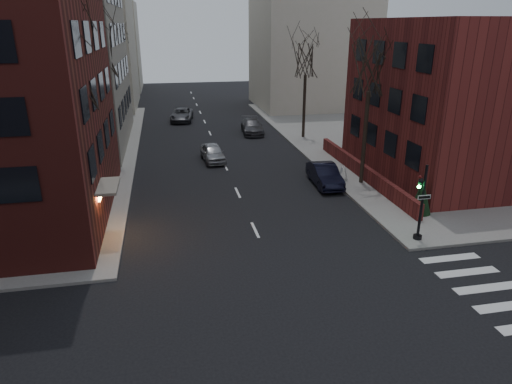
# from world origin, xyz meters

# --- Properties ---
(sidewalk_far_right) EXTENTS (44.00, 44.00, 0.15)m
(sidewalk_far_right) POSITION_xyz_m (29.00, 30.00, 0.07)
(sidewalk_far_right) COLOR gray
(sidewalk_far_right) RESTS_ON ground
(building_right_brick) EXTENTS (12.00, 14.00, 11.00)m
(building_right_brick) POSITION_xyz_m (16.50, 19.00, 5.50)
(building_right_brick) COLOR maroon
(building_right_brick) RESTS_ON ground
(low_wall_right) EXTENTS (0.35, 16.00, 1.00)m
(low_wall_right) POSITION_xyz_m (9.30, 19.00, 0.65)
(low_wall_right) COLOR maroon
(low_wall_right) RESTS_ON sidewalk_far_right
(building_distant_la) EXTENTS (14.00, 16.00, 18.00)m
(building_distant_la) POSITION_xyz_m (-15.00, 55.00, 9.00)
(building_distant_la) COLOR beige
(building_distant_la) RESTS_ON ground
(building_distant_ra) EXTENTS (14.00, 14.00, 16.00)m
(building_distant_ra) POSITION_xyz_m (15.00, 50.00, 8.00)
(building_distant_ra) COLOR beige
(building_distant_ra) RESTS_ON ground
(building_distant_lb) EXTENTS (10.00, 12.00, 14.00)m
(building_distant_lb) POSITION_xyz_m (-13.00, 72.00, 7.00)
(building_distant_lb) COLOR beige
(building_distant_lb) RESTS_ON ground
(traffic_signal) EXTENTS (0.76, 0.44, 4.00)m
(traffic_signal) POSITION_xyz_m (7.94, 8.99, 1.91)
(traffic_signal) COLOR black
(traffic_signal) RESTS_ON sidewalk_far_right
(tree_left_a) EXTENTS (4.18, 4.18, 10.26)m
(tree_left_a) POSITION_xyz_m (-8.80, 14.00, 8.47)
(tree_left_a) COLOR #2D231C
(tree_left_a) RESTS_ON sidewalk_far_left
(tree_left_b) EXTENTS (4.40, 4.40, 10.80)m
(tree_left_b) POSITION_xyz_m (-8.80, 26.00, 8.91)
(tree_left_b) COLOR #2D231C
(tree_left_b) RESTS_ON sidewalk_far_left
(tree_left_c) EXTENTS (3.96, 3.96, 9.72)m
(tree_left_c) POSITION_xyz_m (-8.80, 40.00, 8.03)
(tree_left_c) COLOR #2D231C
(tree_left_c) RESTS_ON sidewalk_far_left
(tree_right_a) EXTENTS (3.96, 3.96, 9.72)m
(tree_right_a) POSITION_xyz_m (8.80, 18.00, 8.03)
(tree_right_a) COLOR #2D231C
(tree_right_a) RESTS_ON sidewalk_far_right
(tree_right_b) EXTENTS (3.74, 3.74, 9.18)m
(tree_right_b) POSITION_xyz_m (8.80, 32.00, 7.59)
(tree_right_b) COLOR #2D231C
(tree_right_b) RESTS_ON sidewalk_far_right
(streetlamp_near) EXTENTS (0.36, 0.36, 6.28)m
(streetlamp_near) POSITION_xyz_m (-8.20, 22.00, 4.24)
(streetlamp_near) COLOR black
(streetlamp_near) RESTS_ON sidewalk_far_left
(streetlamp_far) EXTENTS (0.36, 0.36, 6.28)m
(streetlamp_far) POSITION_xyz_m (-8.20, 42.00, 4.24)
(streetlamp_far) COLOR black
(streetlamp_far) RESTS_ON sidewalk_far_left
(parked_sedan) EXTENTS (1.78, 4.61, 1.50)m
(parked_sedan) POSITION_xyz_m (6.20, 18.33, 0.75)
(parked_sedan) COLOR black
(parked_sedan) RESTS_ON ground
(car_lane_silver) EXTENTS (1.99, 4.26, 1.41)m
(car_lane_silver) POSITION_xyz_m (-0.80, 25.83, 0.70)
(car_lane_silver) COLOR gray
(car_lane_silver) RESTS_ON ground
(car_lane_gray) EXTENTS (2.36, 5.12, 1.45)m
(car_lane_gray) POSITION_xyz_m (4.27, 35.09, 0.73)
(car_lane_gray) COLOR #39393D
(car_lane_gray) RESTS_ON ground
(car_lane_far) EXTENTS (3.05, 5.40, 1.43)m
(car_lane_far) POSITION_xyz_m (-2.52, 42.92, 0.71)
(car_lane_far) COLOR #434248
(car_lane_far) RESTS_ON ground
(sandwich_board) EXTENTS (0.55, 0.69, 0.98)m
(sandwich_board) POSITION_xyz_m (7.72, 18.71, 0.64)
(sandwich_board) COLOR white
(sandwich_board) RESTS_ON sidewalk_far_right
(evergreen_shrub) EXTENTS (1.67, 1.67, 2.09)m
(evergreen_shrub) POSITION_xyz_m (9.91, 12.12, 1.20)
(evergreen_shrub) COLOR black
(evergreen_shrub) RESTS_ON sidewalk_far_right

